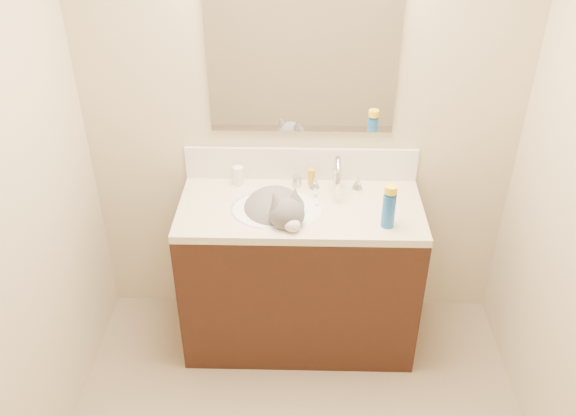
# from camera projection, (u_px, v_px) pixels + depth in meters

# --- Properties ---
(room_shell) EXTENTS (2.24, 2.54, 2.52)m
(room_shell) POSITION_uv_depth(u_px,v_px,m) (300.00, 207.00, 1.82)
(room_shell) COLOR #C5B592
(room_shell) RESTS_ON ground
(vanity_cabinet) EXTENTS (1.20, 0.55, 0.82)m
(vanity_cabinet) POSITION_uv_depth(u_px,v_px,m) (300.00, 277.00, 3.23)
(vanity_cabinet) COLOR black
(vanity_cabinet) RESTS_ON ground
(counter_slab) EXTENTS (1.20, 0.55, 0.04)m
(counter_slab) POSITION_uv_depth(u_px,v_px,m) (300.00, 209.00, 2.99)
(counter_slab) COLOR beige
(counter_slab) RESTS_ON vanity_cabinet
(basin) EXTENTS (0.45, 0.36, 0.14)m
(basin) POSITION_uv_depth(u_px,v_px,m) (276.00, 221.00, 3.00)
(basin) COLOR white
(basin) RESTS_ON vanity_cabinet
(faucet) EXTENTS (0.28, 0.20, 0.21)m
(faucet) POSITION_uv_depth(u_px,v_px,m) (337.00, 177.00, 3.05)
(faucet) COLOR silver
(faucet) RESTS_ON counter_slab
(cat) EXTENTS (0.45, 0.48, 0.34)m
(cat) POSITION_uv_depth(u_px,v_px,m) (277.00, 213.00, 2.97)
(cat) COLOR #585558
(cat) RESTS_ON basin
(backsplash) EXTENTS (1.20, 0.02, 0.18)m
(backsplash) POSITION_uv_depth(u_px,v_px,m) (301.00, 164.00, 3.15)
(backsplash) COLOR silver
(backsplash) RESTS_ON counter_slab
(mirror) EXTENTS (0.90, 0.02, 0.80)m
(mirror) POSITION_uv_depth(u_px,v_px,m) (303.00, 53.00, 2.83)
(mirror) COLOR white
(mirror) RESTS_ON room_shell
(pill_bottle) EXTENTS (0.06, 0.06, 0.10)m
(pill_bottle) POSITION_uv_depth(u_px,v_px,m) (238.00, 176.00, 3.13)
(pill_bottle) COLOR white
(pill_bottle) RESTS_ON counter_slab
(pill_label) EXTENTS (0.06, 0.06, 0.04)m
(pill_label) POSITION_uv_depth(u_px,v_px,m) (238.00, 177.00, 3.14)
(pill_label) COLOR orange
(pill_label) RESTS_ON pill_bottle
(silver_jar) EXTENTS (0.05, 0.05, 0.06)m
(silver_jar) POSITION_uv_depth(u_px,v_px,m) (297.00, 181.00, 3.13)
(silver_jar) COLOR #B7B7BC
(silver_jar) RESTS_ON counter_slab
(amber_bottle) EXTENTS (0.04, 0.04, 0.09)m
(amber_bottle) POSITION_uv_depth(u_px,v_px,m) (312.00, 177.00, 3.13)
(amber_bottle) COLOR orange
(amber_bottle) RESTS_ON counter_slab
(toothbrush) EXTENTS (0.02, 0.15, 0.01)m
(toothbrush) POSITION_uv_depth(u_px,v_px,m) (316.00, 197.00, 3.04)
(toothbrush) COLOR white
(toothbrush) RESTS_ON counter_slab
(toothbrush_head) EXTENTS (0.02, 0.03, 0.02)m
(toothbrush_head) POSITION_uv_depth(u_px,v_px,m) (316.00, 197.00, 3.04)
(toothbrush_head) COLOR #6180CE
(toothbrush_head) RESTS_ON counter_slab
(spray_can) EXTENTS (0.08, 0.08, 0.17)m
(spray_can) POSITION_uv_depth(u_px,v_px,m) (389.00, 211.00, 2.80)
(spray_can) COLOR #1858AD
(spray_can) RESTS_ON counter_slab
(spray_cap) EXTENTS (0.08, 0.08, 0.04)m
(spray_cap) POSITION_uv_depth(u_px,v_px,m) (391.00, 189.00, 2.73)
(spray_cap) COLOR yellow
(spray_cap) RESTS_ON spray_can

